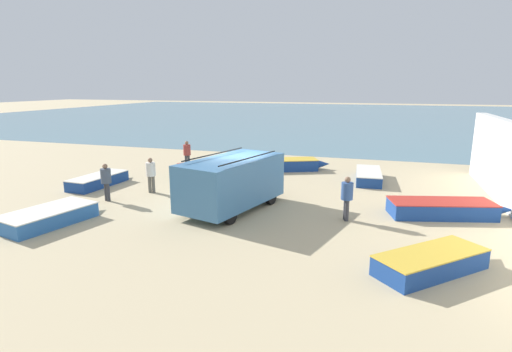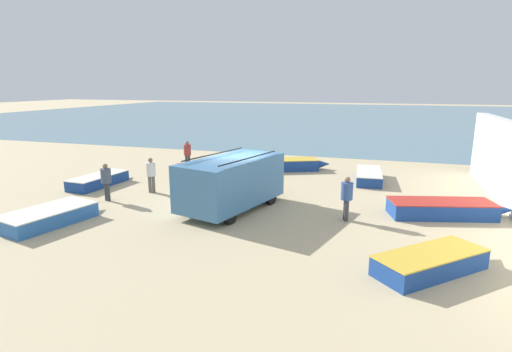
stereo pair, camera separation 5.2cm
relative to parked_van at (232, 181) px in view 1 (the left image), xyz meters
name	(u,v)px [view 1 (the left image)]	position (x,y,z in m)	size (l,w,h in m)	color
ground_plane	(236,201)	(-0.27, 1.16, -1.17)	(200.00, 200.00, 0.00)	tan
sea_water	(346,116)	(-0.27, 53.16, -1.16)	(120.00, 80.00, 0.01)	slate
parked_van	(232,181)	(0.00, 0.00, 0.00)	(3.33, 5.20, 2.24)	teal
fishing_rowboat_0	(201,172)	(-3.69, 4.77, -0.83)	(3.76, 2.74, 0.67)	#1E757F
fishing_rowboat_1	(368,175)	(5.08, 6.90, -0.89)	(1.46, 4.15, 0.55)	navy
fishing_rowboat_2	(445,209)	(8.15, 1.62, -0.86)	(4.76, 2.34, 0.62)	navy
fishing_rowboat_3	(434,261)	(7.23, -3.53, -0.88)	(3.41, 3.37, 0.57)	navy
fishing_rowboat_4	(100,180)	(-7.80, 1.69, -0.89)	(1.41, 3.92, 0.55)	navy
fishing_rowboat_5	(286,165)	(0.32, 8.13, -0.83)	(4.81, 2.85, 0.67)	navy
fishing_rowboat_6	(51,216)	(-5.75, -3.61, -0.89)	(2.29, 3.97, 0.56)	#2D66AD
fisherman_0	(106,179)	(-5.64, -0.54, -0.18)	(0.43, 0.43, 1.66)	#38383D
fisherman_1	(187,152)	(-5.55, 6.85, -0.17)	(0.44, 0.44, 1.67)	#38383D
fisherman_2	(151,172)	(-4.55, 1.26, -0.18)	(0.44, 0.44, 1.66)	#5B564C
fisherman_3	(347,194)	(4.54, 0.00, -0.17)	(0.44, 0.44, 1.68)	#38383D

